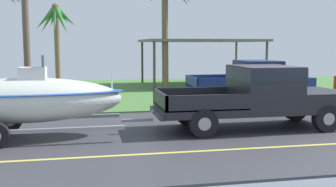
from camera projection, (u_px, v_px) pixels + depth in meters
name	position (u px, v px, depth m)	size (l,w,h in m)	color
ground	(205.00, 96.00, 20.14)	(36.00, 22.00, 0.11)	#38383D
pickup_truck_towing	(263.00, 94.00, 12.20)	(5.92, 2.10, 1.90)	black
boat_on_trailer	(23.00, 100.00, 10.84)	(6.49, 2.22, 2.27)	gray
parked_pickup_background	(257.00, 79.00, 17.76)	(5.54, 2.07, 1.85)	navy
carport_awning	(200.00, 42.00, 24.51)	(7.02, 5.30, 2.86)	#4C4238
palm_tree_mid	(57.00, 24.00, 22.42)	(2.42, 2.79, 4.86)	brown
utility_pole	(25.00, 9.00, 14.36)	(0.24, 1.80, 7.34)	brown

